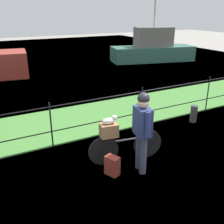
{
  "coord_description": "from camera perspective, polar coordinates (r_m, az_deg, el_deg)",
  "views": [
    {
      "loc": [
        -2.69,
        -3.57,
        3.11
      ],
      "look_at": [
        -0.03,
        1.37,
        0.9
      ],
      "focal_mm": 41.94,
      "sensor_mm": 36.0,
      "label": 1
    }
  ],
  "objects": [
    {
      "name": "ground_plane",
      "position": [
        5.44,
        7.31,
        -13.54
      ],
      "size": [
        60.0,
        60.0,
        0.0
      ],
      "primitive_type": "plane",
      "color": "gray"
    },
    {
      "name": "grass_strip",
      "position": [
        7.95,
        -6.27,
        -1.54
      ],
      "size": [
        27.0,
        2.4,
        0.03
      ],
      "primitive_type": "cube",
      "color": "#478438",
      "rests_on": "ground"
    },
    {
      "name": "harbor_water",
      "position": [
        16.07,
        -18.4,
        9.26
      ],
      "size": [
        30.0,
        30.0,
        0.0
      ],
      "primitive_type": "plane",
      "color": "#60849E",
      "rests_on": "ground"
    },
    {
      "name": "iron_fence",
      "position": [
        6.7,
        -2.61,
        0.08
      ],
      "size": [
        18.04,
        0.04,
        1.13
      ],
      "color": "black",
      "rests_on": "ground"
    },
    {
      "name": "bicycle_main",
      "position": [
        5.7,
        2.91,
        -7.52
      ],
      "size": [
        1.65,
        0.36,
        0.65
      ],
      "color": "black",
      "rests_on": "ground"
    },
    {
      "name": "wooden_crate",
      "position": [
        5.39,
        -0.69,
        -3.97
      ],
      "size": [
        0.4,
        0.32,
        0.28
      ],
      "primitive_type": "cube",
      "rotation": [
        0.0,
        0.0,
        -0.18
      ],
      "color": "olive",
      "rests_on": "bicycle_main"
    },
    {
      "name": "terrier_dog",
      "position": [
        5.31,
        -0.45,
        -1.82
      ],
      "size": [
        0.32,
        0.19,
        0.18
      ],
      "color": "silver",
      "rests_on": "wooden_crate"
    },
    {
      "name": "cyclist_person",
      "position": [
        5.1,
        6.62,
        -3.06
      ],
      "size": [
        0.33,
        0.53,
        1.68
      ],
      "color": "#383D51",
      "rests_on": "ground"
    },
    {
      "name": "backpack_on_paving",
      "position": [
        5.33,
        0.05,
        -11.6
      ],
      "size": [
        0.28,
        0.33,
        0.4
      ],
      "primitive_type": "cube",
      "rotation": [
        0.0,
        0.0,
        5.12
      ],
      "color": "maroon",
      "rests_on": "ground"
    },
    {
      "name": "mooring_bollard",
      "position": [
        8.04,
        17.36,
        -0.37
      ],
      "size": [
        0.2,
        0.2,
        0.5
      ],
      "primitive_type": "cylinder",
      "color": "#38383D",
      "rests_on": "ground"
    },
    {
      "name": "moored_boat_mid",
      "position": [
        17.27,
        8.88,
        13.41
      ],
      "size": [
        5.44,
        2.8,
        3.69
      ],
      "color": "#336656",
      "rests_on": "ground"
    }
  ]
}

